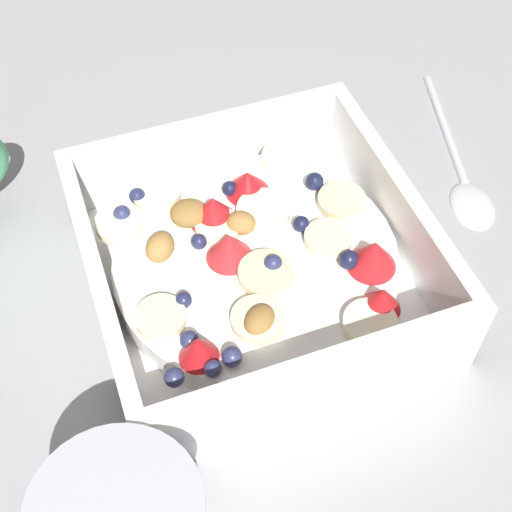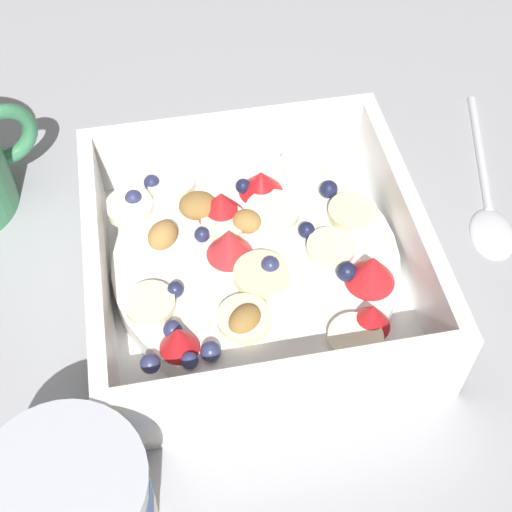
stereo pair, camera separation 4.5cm
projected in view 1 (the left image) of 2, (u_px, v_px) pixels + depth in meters
name	position (u px, v px, depth m)	size (l,w,h in m)	color
ground_plane	(228.00, 278.00, 0.48)	(2.40, 2.40, 0.00)	#9E9EA3
fruit_bowl	(256.00, 263.00, 0.46)	(0.21, 0.21, 0.06)	white
spoon	(465.00, 178.00, 0.53)	(0.06, 0.17, 0.01)	silver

